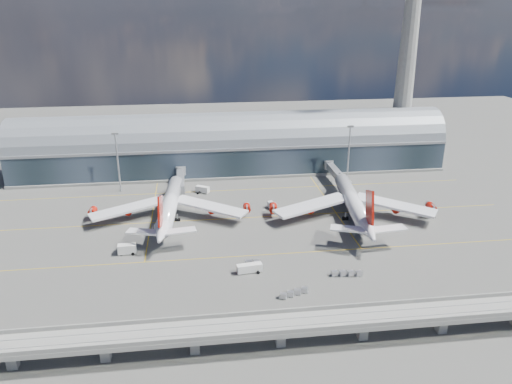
{
  "coord_description": "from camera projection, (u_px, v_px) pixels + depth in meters",
  "views": [
    {
      "loc": [
        -18.19,
        -150.61,
        75.73
      ],
      "look_at": [
        2.65,
        10.0,
        14.0
      ],
      "focal_mm": 35.0,
      "sensor_mm": 36.0,
      "label": 1
    }
  ],
  "objects": [
    {
      "name": "ground",
      "position": [
        252.0,
        241.0,
        168.72
      ],
      "size": [
        500.0,
        500.0,
        0.0
      ],
      "primitive_type": "plane",
      "color": "#474744",
      "rests_on": "ground"
    },
    {
      "name": "taxi_lines",
      "position": [
        245.0,
        215.0,
        189.21
      ],
      "size": [
        200.0,
        80.12,
        0.01
      ],
      "color": "gold",
      "rests_on": "ground"
    },
    {
      "name": "terminal",
      "position": [
        232.0,
        147.0,
        236.95
      ],
      "size": [
        200.0,
        30.0,
        28.0
      ],
      "color": "#1D2931",
      "rests_on": "ground"
    },
    {
      "name": "control_tower",
      "position": [
        407.0,
        56.0,
        237.47
      ],
      "size": [
        19.0,
        19.0,
        103.0
      ],
      "color": "gray",
      "rests_on": "ground"
    },
    {
      "name": "guideway",
      "position": [
        281.0,
        326.0,
        115.87
      ],
      "size": [
        220.0,
        8.5,
        7.2
      ],
      "color": "gray",
      "rests_on": "ground"
    },
    {
      "name": "floodlight_mast_left",
      "position": [
        118.0,
        161.0,
        208.82
      ],
      "size": [
        3.0,
        0.7,
        25.7
      ],
      "color": "gray",
      "rests_on": "ground"
    },
    {
      "name": "floodlight_mast_right",
      "position": [
        349.0,
        152.0,
        220.85
      ],
      "size": [
        3.0,
        0.7,
        25.7
      ],
      "color": "gray",
      "rests_on": "ground"
    },
    {
      "name": "airliner_left",
      "position": [
        169.0,
        206.0,
        183.8
      ],
      "size": [
        60.27,
        63.34,
        19.29
      ],
      "rotation": [
        0.0,
        0.0,
        -0.07
      ],
      "color": "white",
      "rests_on": "ground"
    },
    {
      "name": "airliner_right",
      "position": [
        353.0,
        204.0,
        185.66
      ],
      "size": [
        62.92,
        65.8,
        20.88
      ],
      "rotation": [
        0.0,
        0.0,
        -0.12
      ],
      "color": "white",
      "rests_on": "ground"
    },
    {
      "name": "jet_bridge_left",
      "position": [
        180.0,
        179.0,
        213.17
      ],
      "size": [
        4.4,
        28.0,
        7.25
      ],
      "color": "gray",
      "rests_on": "ground"
    },
    {
      "name": "jet_bridge_right",
      "position": [
        336.0,
        173.0,
        219.56
      ],
      "size": [
        4.4,
        32.0,
        7.25
      ],
      "color": "gray",
      "rests_on": "ground"
    },
    {
      "name": "service_truck_1",
      "position": [
        127.0,
        249.0,
        159.79
      ],
      "size": [
        5.81,
        3.04,
        3.32
      ],
      "rotation": [
        0.0,
        0.0,
        1.61
      ],
      "color": "silver",
      "rests_on": "ground"
    },
    {
      "name": "service_truck_2",
      "position": [
        249.0,
        268.0,
        148.9
      ],
      "size": [
        7.78,
        3.19,
        2.74
      ],
      "rotation": [
        0.0,
        0.0,
        1.71
      ],
      "color": "silver",
      "rests_on": "ground"
    },
    {
      "name": "service_truck_3",
      "position": [
        427.0,
        212.0,
        188.62
      ],
      "size": [
        5.68,
        6.84,
        3.16
      ],
      "rotation": [
        0.0,
        0.0,
        -0.58
      ],
      "color": "silver",
      "rests_on": "ground"
    },
    {
      "name": "service_truck_4",
      "position": [
        272.0,
        205.0,
        195.26
      ],
      "size": [
        3.09,
        4.7,
        2.51
      ],
      "rotation": [
        0.0,
        0.0,
        0.27
      ],
      "color": "silver",
      "rests_on": "ground"
    },
    {
      "name": "service_truck_5",
      "position": [
        202.0,
        189.0,
        211.5
      ],
      "size": [
        6.09,
        4.9,
        2.8
      ],
      "rotation": [
        0.0,
        0.0,
        1.02
      ],
      "color": "silver",
      "rests_on": "ground"
    },
    {
      "name": "cargo_train_0",
      "position": [
        253.0,
        263.0,
        152.99
      ],
      "size": [
        5.05,
        2.27,
        1.66
      ],
      "rotation": [
        0.0,
        0.0,
        1.72
      ],
      "color": "gray",
      "rests_on": "ground"
    },
    {
      "name": "cargo_train_1",
      "position": [
        294.0,
        293.0,
        137.34
      ],
      "size": [
        8.93,
        4.29,
        1.49
      ],
      "rotation": [
        0.0,
        0.0,
        1.23
      ],
      "color": "gray",
      "rests_on": "ground"
    },
    {
      "name": "cargo_train_2",
      "position": [
        347.0,
        273.0,
        147.2
      ],
      "size": [
        9.42,
        2.81,
        1.55
      ],
      "rotation": [
        0.0,
        0.0,
        1.72
      ],
      "color": "gray",
      "rests_on": "ground"
    }
  ]
}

